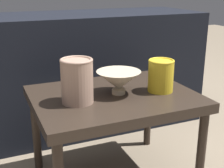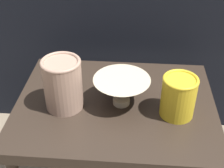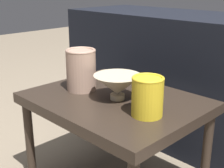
# 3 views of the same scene
# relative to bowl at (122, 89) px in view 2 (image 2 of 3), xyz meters

# --- Properties ---
(table) EXTENTS (0.65, 0.50, 0.40)m
(table) POSITION_rel_bowl_xyz_m (-0.02, 0.01, -0.10)
(table) COLOR #2D231C
(table) RESTS_ON ground_plane
(couch_backdrop) EXTENTS (1.51, 0.50, 0.67)m
(couch_backdrop) POSITION_rel_bowl_xyz_m (-0.02, 0.62, -0.12)
(couch_backdrop) COLOR black
(couch_backdrop) RESTS_ON ground_plane
(bowl) EXTENTS (0.18, 0.18, 0.09)m
(bowl) POSITION_rel_bowl_xyz_m (0.00, 0.00, 0.00)
(bowl) COLOR #C1B293
(bowl) RESTS_ON table
(vase_textured_left) EXTENTS (0.12, 0.12, 0.17)m
(vase_textured_left) POSITION_rel_bowl_xyz_m (-0.18, -0.03, 0.03)
(vase_textured_left) COLOR tan
(vase_textured_left) RESTS_ON table
(vase_colorful_right) EXTENTS (0.11, 0.11, 0.13)m
(vase_colorful_right) POSITION_rel_bowl_xyz_m (0.17, -0.04, 0.01)
(vase_colorful_right) COLOR gold
(vase_colorful_right) RESTS_ON table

